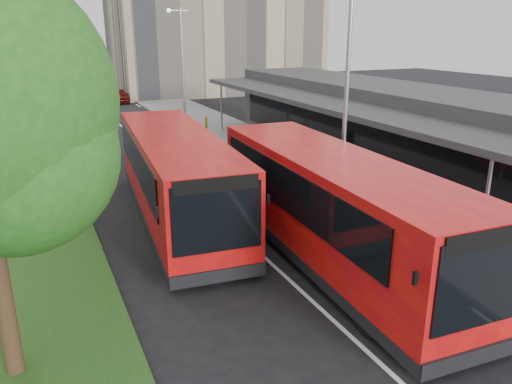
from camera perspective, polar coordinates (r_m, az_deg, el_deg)
ground at (r=15.72m, az=0.74°, el=-7.28°), size 120.00×120.00×0.00m
pavement at (r=35.61m, az=-4.34°, el=7.26°), size 5.00×80.00×0.15m
grass_verge at (r=33.51m, az=-25.72°, el=4.79°), size 5.00×80.00×0.10m
lane_centre_line at (r=29.27m, az=-11.96°, el=4.41°), size 0.12×70.00×0.01m
kerb_dashes at (r=33.86m, az=-8.05°, el=6.45°), size 0.12×56.00×0.01m
office_block at (r=58.44m, az=-4.78°, el=20.26°), size 22.00×12.00×18.00m
station_building at (r=27.26m, az=14.44°, el=7.62°), size 7.70×26.00×4.00m
tree_far at (r=33.91m, az=-27.04°, el=14.24°), size 5.37×5.37×8.63m
lamp_post_near at (r=18.11m, az=10.09°, el=11.43°), size 1.44×0.28×8.00m
lamp_post_far at (r=36.35m, az=-8.54°, el=14.72°), size 1.44×0.28×8.00m
bus_main at (r=14.92m, az=8.85°, el=-1.96°), size 3.48×11.63×3.26m
bus_second at (r=18.31m, az=-9.06°, el=1.73°), size 3.86×11.53×3.21m
litter_bin at (r=27.41m, az=2.30°, el=5.18°), size 0.54×0.54×0.93m
bollard at (r=33.64m, az=-5.70°, el=7.64°), size 0.19×0.19×1.07m
car_near at (r=50.66m, az=-15.34°, el=10.56°), size 1.58×3.81×1.29m
car_far at (r=56.31m, az=-19.87°, el=10.87°), size 2.99×4.34×1.36m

